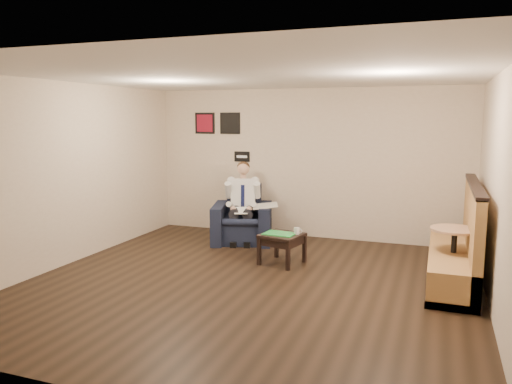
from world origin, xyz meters
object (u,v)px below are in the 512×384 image
(banquette, at_px, (453,232))
(side_table, at_px, (282,249))
(armchair, at_px, (242,214))
(coffee_mug, at_px, (297,231))
(seated_man, at_px, (242,205))
(smartphone, at_px, (290,232))
(cafe_table, at_px, (453,257))
(green_folder, at_px, (280,234))

(banquette, bearing_deg, side_table, -177.40)
(side_table, xyz_separation_m, banquette, (2.46, 0.11, 0.44))
(armchair, xyz_separation_m, banquette, (3.57, -1.00, 0.17))
(coffee_mug, height_order, banquette, banquette)
(banquette, bearing_deg, seated_man, 166.14)
(seated_man, relative_size, smartphone, 9.44)
(armchair, bearing_deg, smartphone, -55.46)
(seated_man, xyz_separation_m, coffee_mug, (1.28, -0.91, -0.17))
(seated_man, xyz_separation_m, banquette, (3.53, -0.87, -0.02))
(coffee_mug, bearing_deg, seated_man, 144.82)
(side_table, distance_m, smartphone, 0.30)
(side_table, bearing_deg, banquette, 2.60)
(smartphone, bearing_deg, side_table, -97.35)
(side_table, xyz_separation_m, coffee_mug, (0.21, 0.08, 0.29))
(banquette, bearing_deg, cafe_table, -87.89)
(seated_man, distance_m, cafe_table, 3.74)
(coffee_mug, bearing_deg, green_folder, -159.83)
(armchair, relative_size, coffee_mug, 10.49)
(side_table, relative_size, banquette, 0.22)
(side_table, height_order, cafe_table, cafe_table)
(seated_man, xyz_separation_m, side_table, (1.07, -0.98, -0.46))
(smartphone, bearing_deg, banquette, 22.57)
(green_folder, height_order, smartphone, green_folder)
(armchair, relative_size, seated_man, 0.75)
(banquette, relative_size, cafe_table, 3.34)
(armchair, height_order, smartphone, armchair)
(armchair, height_order, coffee_mug, armchair)
(armchair, bearing_deg, cafe_table, -36.33)
(coffee_mug, bearing_deg, armchair, 142.03)
(armchair, distance_m, green_folder, 1.55)
(seated_man, relative_size, coffee_mug, 13.91)
(side_table, bearing_deg, armchair, 134.97)
(armchair, relative_size, side_table, 1.81)
(coffee_mug, height_order, cafe_table, cafe_table)
(side_table, relative_size, smartphone, 3.93)
(green_folder, distance_m, coffee_mug, 0.27)
(armchair, bearing_deg, banquette, -32.44)
(coffee_mug, bearing_deg, side_table, -159.83)
(green_folder, xyz_separation_m, smartphone, (0.13, 0.16, -0.00))
(banquette, bearing_deg, smartphone, 179.05)
(seated_man, height_order, coffee_mug, seated_man)
(green_folder, relative_size, banquette, 0.18)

